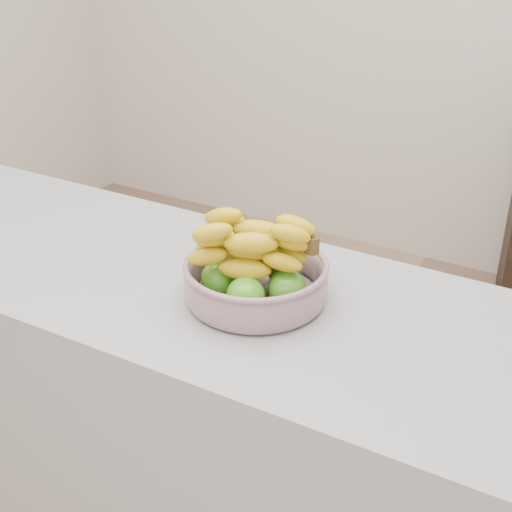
# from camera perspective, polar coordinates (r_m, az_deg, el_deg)

# --- Properties ---
(counter) EXTENTS (2.00, 0.60, 0.90)m
(counter) POSITION_cam_1_polar(r_m,az_deg,el_deg) (1.82, -5.14, -14.09)
(counter) COLOR #9998A0
(counter) RESTS_ON ground
(fruit_bowl) EXTENTS (0.30, 0.30, 0.18)m
(fruit_bowl) POSITION_cam_1_polar(r_m,az_deg,el_deg) (1.44, -0.02, -1.46)
(fruit_bowl) COLOR #98A1B6
(fruit_bowl) RESTS_ON counter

